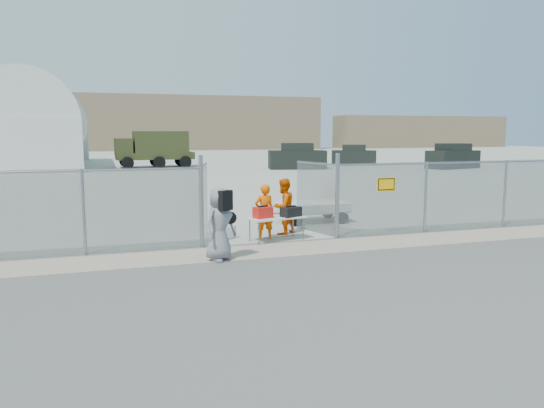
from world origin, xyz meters
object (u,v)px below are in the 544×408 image
object	(u,v)px
folding_table	(277,229)
security_worker_right	(283,207)
security_worker_left	(264,212)
utility_trailer	(313,212)
visitor	(220,224)

from	to	relation	value
folding_table	security_worker_right	size ratio (longest dim) A/B	0.96
security_worker_left	utility_trailer	distance (m)	3.40
visitor	security_worker_right	bearing A→B (deg)	15.08
folding_table	security_worker_left	distance (m)	0.62
visitor	security_worker_left	bearing A→B (deg)	18.60
utility_trailer	visitor	bearing A→B (deg)	-132.56
security_worker_left	visitor	bearing A→B (deg)	46.22
folding_table	security_worker_left	bearing A→B (deg)	117.77
folding_table	security_worker_right	bearing A→B (deg)	48.35
security_worker_right	utility_trailer	xyz separation A→B (m)	(1.68, 1.73, -0.49)
folding_table	utility_trailer	distance (m)	3.42
security_worker_left	visitor	distance (m)	2.74
security_worker_right	visitor	size ratio (longest dim) A/B	0.95
folding_table	utility_trailer	world-z (taller)	utility_trailer
folding_table	security_worker_right	xyz separation A→B (m)	(0.51, 0.90, 0.51)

